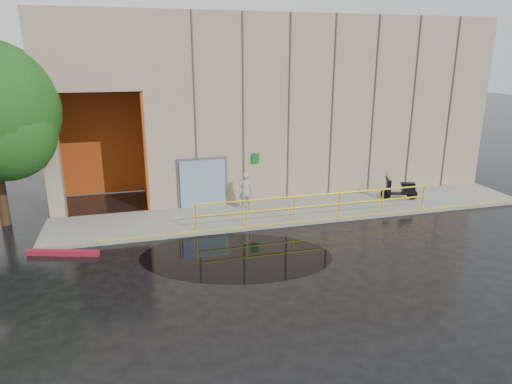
{
  "coord_description": "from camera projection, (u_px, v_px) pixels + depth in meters",
  "views": [
    {
      "loc": [
        -2.51,
        -12.48,
        6.31
      ],
      "look_at": [
        1.73,
        3.0,
        1.5
      ],
      "focal_mm": 32.0,
      "sensor_mm": 36.0,
      "label": 1
    }
  ],
  "objects": [
    {
      "name": "person",
      "position": [
        245.0,
        191.0,
        18.92
      ],
      "size": [
        0.59,
        0.41,
        1.58
      ],
      "primitive_type": "imported",
      "rotation": [
        0.0,
        0.0,
        3.09
      ],
      "color": "#98999C",
      "rests_on": "sidewalk"
    },
    {
      "name": "building",
      "position": [
        278.0,
        97.0,
        24.21
      ],
      "size": [
        20.0,
        10.17,
        8.0
      ],
      "color": "tan",
      "rests_on": "ground"
    },
    {
      "name": "guardrail",
      "position": [
        317.0,
        206.0,
        17.77
      ],
      "size": [
        9.56,
        0.06,
        1.03
      ],
      "color": "yellow",
      "rests_on": "sidewalk"
    },
    {
      "name": "ground",
      "position": [
        228.0,
        270.0,
        13.98
      ],
      "size": [
        120.0,
        120.0,
        0.0
      ],
      "primitive_type": "plane",
      "color": "black",
      "rests_on": "ground"
    },
    {
      "name": "scooter",
      "position": [
        400.0,
        184.0,
        20.19
      ],
      "size": [
        1.65,
        1.0,
        1.25
      ],
      "rotation": [
        0.0,
        0.0,
        -0.34
      ],
      "color": "black",
      "rests_on": "sidewalk"
    },
    {
      "name": "red_curb",
      "position": [
        63.0,
        253.0,
        15.0
      ],
      "size": [
        2.34,
        0.9,
        0.18
      ],
      "primitive_type": "cube",
      "rotation": [
        0.0,
        0.0,
        -0.31
      ],
      "color": "maroon",
      "rests_on": "ground"
    },
    {
      "name": "sidewalk",
      "position": [
        299.0,
        211.0,
        19.12
      ],
      "size": [
        20.0,
        3.0,
        0.15
      ],
      "primitive_type": "cube",
      "color": "gray",
      "rests_on": "ground"
    },
    {
      "name": "puddle",
      "position": [
        236.0,
        256.0,
        14.96
      ],
      "size": [
        7.08,
        5.37,
        0.01
      ],
      "primitive_type": "cube",
      "rotation": [
        0.0,
        0.0,
        -0.26
      ],
      "color": "black",
      "rests_on": "ground"
    }
  ]
}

